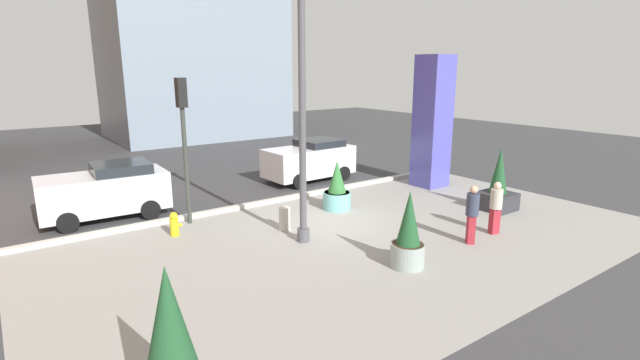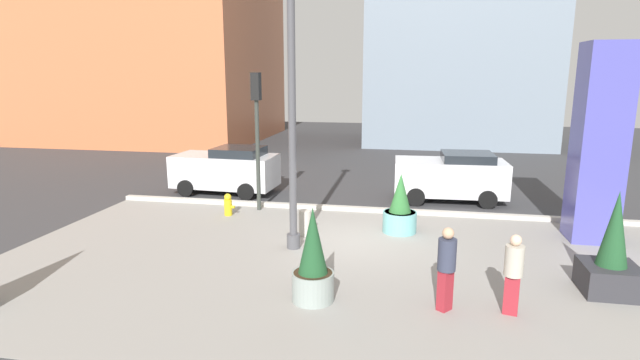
{
  "view_description": "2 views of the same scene",
  "coord_description": "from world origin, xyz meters",
  "views": [
    {
      "loc": [
        -8.71,
        -11.56,
        4.98
      ],
      "look_at": [
        -1.09,
        -1.0,
        1.81
      ],
      "focal_mm": 26.09,
      "sensor_mm": 36.0,
      "label": 1
    },
    {
      "loc": [
        1.57,
        -13.41,
        4.66
      ],
      "look_at": [
        -0.92,
        -0.55,
        1.85
      ],
      "focal_mm": 28.13,
      "sensor_mm": 36.0,
      "label": 2
    }
  ],
  "objects": [
    {
      "name": "ground_plane",
      "position": [
        0.0,
        4.0,
        0.0
      ],
      "size": [
        60.0,
        60.0,
        0.0
      ],
      "primitive_type": "plane",
      "color": "#38383A"
    },
    {
      "name": "plaza_pavement",
      "position": [
        0.0,
        -2.0,
        0.0
      ],
      "size": [
        18.0,
        10.0,
        0.02
      ],
      "primitive_type": "cube",
      "color": "gray",
      "rests_on": "ground_plane"
    },
    {
      "name": "curb_strip",
      "position": [
        0.0,
        3.12,
        0.08
      ],
      "size": [
        18.0,
        0.24,
        0.16
      ],
      "primitive_type": "cube",
      "color": "#B7B2A8",
      "rests_on": "ground_plane"
    },
    {
      "name": "lamp_post",
      "position": [
        -1.59,
        -0.87,
        3.72
      ],
      "size": [
        0.44,
        0.44,
        7.62
      ],
      "color": "#4C4C51",
      "rests_on": "ground_plane"
    },
    {
      "name": "art_pillar_blue",
      "position": [
        6.5,
        1.47,
        2.74
      ],
      "size": [
        1.21,
        1.21,
        5.48
      ],
      "primitive_type": "cube",
      "color": "#4C4CAD",
      "rests_on": "ground_plane"
    },
    {
      "name": "potted_plant_by_pillar",
      "position": [
        1.17,
        1.09,
        0.7
      ],
      "size": [
        1.0,
        1.0,
        1.79
      ],
      "color": "#6BB2B2",
      "rests_on": "ground_plane"
    },
    {
      "name": "potted_plant_mid_plaza",
      "position": [
        5.76,
        -2.32,
        0.81
      ],
      "size": [
        1.14,
        1.14,
        2.27
      ],
      "color": "#2D2D33",
      "rests_on": "ground_plane"
    },
    {
      "name": "potted_plant_curbside",
      "position": [
        -0.42,
        -3.9,
        0.83
      ],
      "size": [
        0.88,
        0.88,
        2.02
      ],
      "color": "gray",
      "rests_on": "ground_plane"
    },
    {
      "name": "fire_hydrant",
      "position": [
        -4.49,
        1.81,
        0.37
      ],
      "size": [
        0.36,
        0.26,
        0.75
      ],
      "color": "gold",
      "rests_on": "ground_plane"
    },
    {
      "name": "concrete_bollard",
      "position": [
        -1.53,
        0.27,
        0.38
      ],
      "size": [
        0.36,
        0.36,
        0.75
      ],
      "primitive_type": "cylinder",
      "color": "#B2ADA3",
      "rests_on": "ground_plane"
    },
    {
      "name": "traffic_light_corner",
      "position": [
        -3.7,
        2.68,
        3.15
      ],
      "size": [
        0.28,
        0.42,
        4.67
      ],
      "color": "#333833",
      "rests_on": "ground_plane"
    },
    {
      "name": "car_passing_lane",
      "position": [
        2.87,
        5.28,
        0.94
      ],
      "size": [
        4.07,
        2.25,
        1.81
      ],
      "color": "silver",
      "rests_on": "ground_plane"
    },
    {
      "name": "car_curb_west",
      "position": [
        -5.73,
        4.9,
        0.94
      ],
      "size": [
        4.08,
        2.25,
        1.83
      ],
      "color": "silver",
      "rests_on": "ground_plane"
    },
    {
      "name": "pedestrian_on_sidewalk",
      "position": [
        2.25,
        -3.82,
        0.96
      ],
      "size": [
        0.51,
        0.51,
        1.73
      ],
      "color": "maroon",
      "rests_on": "ground_plane"
    },
    {
      "name": "pedestrian_crossing",
      "position": [
        3.52,
        -3.74,
        0.91
      ],
      "size": [
        0.43,
        0.43,
        1.64
      ],
      "color": "maroon",
      "rests_on": "ground_plane"
    }
  ]
}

